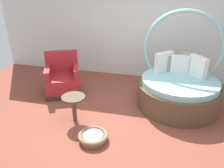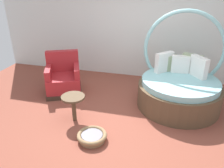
% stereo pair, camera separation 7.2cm
% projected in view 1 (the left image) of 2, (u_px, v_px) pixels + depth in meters
% --- Properties ---
extents(ground_plane, '(8.00, 8.00, 0.02)m').
position_uv_depth(ground_plane, '(121.00, 121.00, 4.33)').
color(ground_plane, brown).
extents(back_wall, '(8.00, 0.12, 2.94)m').
position_uv_depth(back_wall, '(141.00, 22.00, 5.75)').
color(back_wall, silver).
rests_on(back_wall, ground_plane).
extents(round_daybed, '(1.70, 1.70, 1.95)m').
position_uv_depth(round_daybed, '(179.00, 87.00, 4.75)').
color(round_daybed, brown).
rests_on(round_daybed, ground_plane).
extents(red_armchair, '(1.06, 1.06, 0.94)m').
position_uv_depth(red_armchair, '(63.00, 79.00, 5.31)').
color(red_armchair, '#38281E').
rests_on(red_armchair, ground_plane).
extents(pet_basket, '(0.51, 0.51, 0.13)m').
position_uv_depth(pet_basket, '(93.00, 137.00, 3.79)').
color(pet_basket, '#8E704C').
rests_on(pet_basket, ground_plane).
extents(side_table, '(0.44, 0.44, 0.52)m').
position_uv_depth(side_table, '(74.00, 101.00, 4.17)').
color(side_table, brown).
rests_on(side_table, ground_plane).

